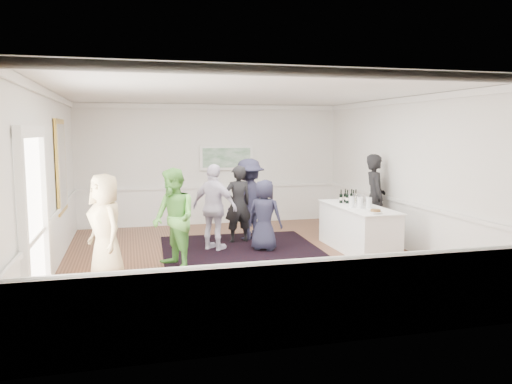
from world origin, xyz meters
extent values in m
plane|color=brown|center=(0.00, 0.00, 0.00)|extent=(8.00, 8.00, 0.00)
cube|color=white|center=(0.00, 0.00, 3.20)|extent=(7.00, 8.00, 0.02)
cube|color=white|center=(-3.50, 0.00, 1.60)|extent=(0.02, 8.00, 3.20)
cube|color=white|center=(3.50, 0.00, 1.60)|extent=(0.02, 8.00, 3.20)
cube|color=white|center=(0.00, 4.00, 1.60)|extent=(7.00, 0.02, 3.20)
cube|color=white|center=(0.00, -4.00, 1.60)|extent=(7.00, 0.02, 3.20)
cube|color=gold|center=(-3.46, 1.30, 1.80)|extent=(0.04, 1.25, 1.85)
cube|color=white|center=(-3.43, 1.30, 1.80)|extent=(0.01, 1.05, 1.65)
cube|color=white|center=(-3.43, -2.72, 1.20)|extent=(0.10, 0.14, 2.40)
cube|color=white|center=(-3.43, -1.08, 1.20)|extent=(0.10, 0.14, 2.40)
cube|color=white|center=(-3.43, -1.90, 2.48)|extent=(0.10, 1.78, 0.16)
cube|color=white|center=(-3.46, -1.90, 1.20)|extent=(0.02, 1.50, 2.40)
cube|color=white|center=(0.40, 3.95, 1.78)|extent=(1.44, 0.05, 0.66)
cube|color=#286C3B|center=(0.40, 3.92, 1.78)|extent=(1.30, 0.01, 0.52)
cube|color=black|center=(0.07, 0.29, 0.01)|extent=(3.43, 4.40, 0.02)
cube|color=white|center=(2.44, 0.16, 0.46)|extent=(0.82, 2.26, 0.92)
cube|color=white|center=(2.44, 0.16, 0.93)|extent=(0.88, 2.32, 0.02)
imported|color=black|center=(3.20, 0.90, 0.99)|extent=(0.61, 0.80, 1.98)
imported|color=tan|center=(-2.56, -0.73, 0.90)|extent=(0.89, 1.04, 1.80)
imported|color=#5DB046|center=(-1.40, -0.27, 0.92)|extent=(0.99, 1.09, 1.83)
imported|color=silver|center=(-0.45, 0.95, 0.91)|extent=(1.08, 1.05, 1.81)
imported|color=#202036|center=(0.50, 1.81, 0.93)|extent=(1.39, 1.17, 1.87)
imported|color=black|center=(0.18, 1.55, 0.87)|extent=(0.68, 0.49, 1.73)
imported|color=#202036|center=(0.56, 0.67, 0.75)|extent=(0.87, 0.81, 1.49)
cylinder|color=#8BC245|center=(2.36, -0.08, 1.06)|extent=(0.12, 0.12, 0.24)
cylinder|color=#CF403D|center=(2.52, -0.14, 1.06)|extent=(0.12, 0.12, 0.24)
cylinder|color=#81C345|center=(2.25, 0.08, 1.06)|extent=(0.12, 0.12, 0.24)
cylinder|color=silver|center=(2.51, 0.32, 1.05)|extent=(0.26, 0.26, 0.25)
imported|color=white|center=(2.34, -0.77, 0.97)|extent=(0.25, 0.25, 0.06)
cylinder|color=brown|center=(2.34, -0.77, 0.99)|extent=(0.19, 0.19, 0.04)
camera|label=1|loc=(-2.16, -9.22, 2.49)|focal=35.00mm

